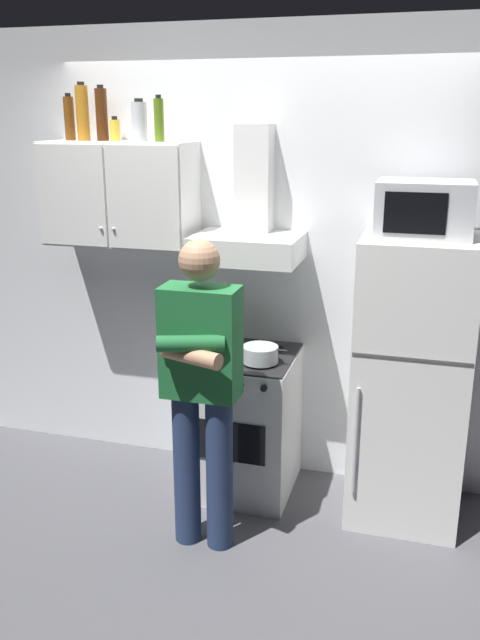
{
  "coord_description": "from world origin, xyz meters",
  "views": [
    {
      "loc": [
        0.94,
        -3.29,
        2.2
      ],
      "look_at": [
        0.0,
        0.0,
        1.15
      ],
      "focal_mm": 37.76,
      "sensor_mm": 36.0,
      "label": 1
    }
  ],
  "objects": [
    {
      "name": "ground_plane",
      "position": [
        0.0,
        0.0,
        0.0
      ],
      "size": [
        7.0,
        7.0,
        0.0
      ],
      "primitive_type": "plane",
      "color": "#4C4C51"
    },
    {
      "name": "back_wall_tiled",
      "position": [
        0.0,
        0.6,
        1.35
      ],
      "size": [
        4.8,
        0.1,
        2.7
      ],
      "primitive_type": "cube",
      "color": "white",
      "rests_on": "ground_plane"
    },
    {
      "name": "upper_cabinet",
      "position": [
        -0.85,
        0.37,
        1.75
      ],
      "size": [
        0.9,
        0.37,
        0.6
      ],
      "color": "white"
    },
    {
      "name": "stove_oven",
      "position": [
        -0.05,
        0.25,
        0.43
      ],
      "size": [
        0.6,
        0.62,
        0.87
      ],
      "color": "silver",
      "rests_on": "ground_plane"
    },
    {
      "name": "range_hood",
      "position": [
        -0.05,
        0.38,
        1.6
      ],
      "size": [
        0.6,
        0.44,
        0.75
      ],
      "color": "white"
    },
    {
      "name": "refrigerator",
      "position": [
        0.9,
        0.25,
        0.8
      ],
      "size": [
        0.6,
        0.62,
        1.6
      ],
      "color": "white",
      "rests_on": "ground_plane"
    },
    {
      "name": "microwave",
      "position": [
        0.9,
        0.27,
        1.74
      ],
      "size": [
        0.48,
        0.37,
        0.28
      ],
      "color": "#B7BABF",
      "rests_on": "refrigerator"
    },
    {
      "name": "person_standing",
      "position": [
        -0.1,
        -0.36,
        0.9
      ],
      "size": [
        0.38,
        0.33,
        1.64
      ],
      "color": "navy",
      "rests_on": "ground_plane"
    },
    {
      "name": "cooking_pot",
      "position": [
        0.08,
        0.13,
        0.92
      ],
      "size": [
        0.3,
        0.2,
        0.09
      ],
      "color": "#B7BABF",
      "rests_on": "stove_oven"
    },
    {
      "name": "bottle_spice_jar",
      "position": [
        -0.87,
        0.41,
        2.11
      ],
      "size": [
        0.06,
        0.06,
        0.14
      ],
      "color": "gold",
      "rests_on": "upper_cabinet"
    },
    {
      "name": "bottle_liquor_amber",
      "position": [
        -1.06,
        0.38,
        2.21
      ],
      "size": [
        0.07,
        0.07,
        0.33
      ],
      "color": "#B7721E",
      "rests_on": "upper_cabinet"
    },
    {
      "name": "bottle_rum_dark",
      "position": [
        -0.96,
        0.41,
        2.2
      ],
      "size": [
        0.07,
        0.07,
        0.31
      ],
      "color": "#47230F",
      "rests_on": "upper_cabinet"
    },
    {
      "name": "bottle_olive_oil",
      "position": [
        -0.58,
        0.37,
        2.17
      ],
      "size": [
        0.06,
        0.06,
        0.25
      ],
      "color": "#4C6B19",
      "rests_on": "upper_cabinet"
    },
    {
      "name": "bottle_canister_steel",
      "position": [
        -0.72,
        0.42,
        2.16
      ],
      "size": [
        0.09,
        0.09,
        0.24
      ],
      "color": "#B2B5BA",
      "rests_on": "upper_cabinet"
    },
    {
      "name": "bottle_beer_brown",
      "position": [
        -1.17,
        0.42,
        2.18
      ],
      "size": [
        0.06,
        0.06,
        0.27
      ],
      "color": "brown",
      "rests_on": "upper_cabinet"
    }
  ]
}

